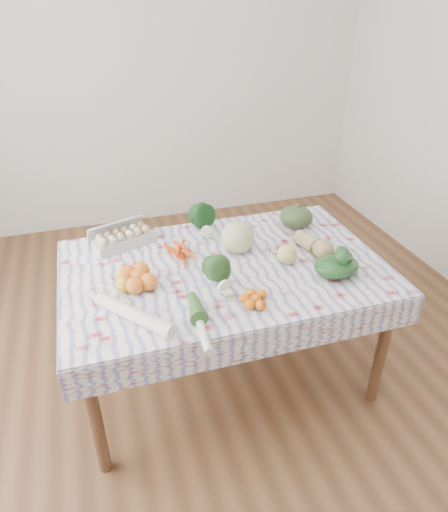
{
  "coord_description": "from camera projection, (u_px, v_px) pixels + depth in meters",
  "views": [
    {
      "loc": [
        -0.6,
        -1.92,
        2.03
      ],
      "look_at": [
        0.0,
        0.0,
        0.82
      ],
      "focal_mm": 32.0,
      "sensor_mm": 36.0,
      "label": 1
    }
  ],
  "objects": [
    {
      "name": "egg_carton",
      "position": [
        124.0,
        239.0,
        2.53
      ],
      "size": [
        0.36,
        0.23,
        0.09
      ],
      "primitive_type": "cube",
      "rotation": [
        0.0,
        0.0,
        0.33
      ],
      "color": "#BBBBB6",
      "rests_on": "tablecloth"
    },
    {
      "name": "ground",
      "position": [
        224.0,
        372.0,
        2.77
      ],
      "size": [
        4.5,
        4.5,
        0.0
      ],
      "primitive_type": "plane",
      "color": "brown",
      "rests_on": "ground"
    },
    {
      "name": "grapefruit",
      "position": [
        287.0,
        254.0,
        2.37
      ],
      "size": [
        0.11,
        0.11,
        0.11
      ],
      "primitive_type": "sphere",
      "rotation": [
        0.0,
        0.0,
        0.01
      ],
      "color": "#CCBD60",
      "rests_on": "tablecloth"
    },
    {
      "name": "butternut_squash",
      "position": [
        315.0,
        243.0,
        2.47
      ],
      "size": [
        0.17,
        0.27,
        0.11
      ],
      "primitive_type": "ellipsoid",
      "rotation": [
        0.0,
        0.0,
        0.26
      ],
      "color": "tan",
      "rests_on": "tablecloth"
    },
    {
      "name": "carrot_bunch",
      "position": [
        180.0,
        255.0,
        2.43
      ],
      "size": [
        0.2,
        0.18,
        0.04
      ],
      "primitive_type": "cube",
      "rotation": [
        0.0,
        0.0,
        0.01
      ],
      "color": "#D7450E",
      "rests_on": "tablecloth"
    },
    {
      "name": "daikon",
      "position": [
        134.0,
        314.0,
        1.98
      ],
      "size": [
        0.33,
        0.39,
        0.06
      ],
      "primitive_type": "cylinder",
      "rotation": [
        1.57,
        0.0,
        0.68
      ],
      "color": "white",
      "rests_on": "tablecloth"
    },
    {
      "name": "kabocha_squash",
      "position": [
        296.0,
        217.0,
        2.73
      ],
      "size": [
        0.23,
        0.23,
        0.13
      ],
      "primitive_type": "ellipsoid",
      "rotation": [
        0.0,
        0.0,
        0.18
      ],
      "color": "#374B25",
      "rests_on": "tablecloth"
    },
    {
      "name": "wall_back",
      "position": [
        146.0,
        69.0,
        3.89
      ],
      "size": [
        4.0,
        0.04,
        2.8
      ],
      "primitive_type": "cube",
      "color": "silver",
      "rests_on": "ground"
    },
    {
      "name": "leek",
      "position": [
        200.0,
        324.0,
        1.94
      ],
      "size": [
        0.06,
        0.36,
        0.04
      ],
      "primitive_type": "cylinder",
      "rotation": [
        1.57,
        0.0,
        -0.06
      ],
      "color": "white",
      "rests_on": "tablecloth"
    },
    {
      "name": "tablecloth",
      "position": [
        224.0,
        266.0,
        2.38
      ],
      "size": [
        1.66,
        1.06,
        0.01
      ],
      "primitive_type": "cube",
      "color": "white",
      "rests_on": "dining_table"
    },
    {
      "name": "broccoli",
      "position": [
        220.0,
        278.0,
        2.18
      ],
      "size": [
        0.18,
        0.18,
        0.11
      ],
      "primitive_type": "ellipsoid",
      "rotation": [
        0.0,
        0.0,
        0.2
      ],
      "color": "#254A1D",
      "rests_on": "tablecloth"
    },
    {
      "name": "mandarin_cluster",
      "position": [
        256.0,
        298.0,
        2.09
      ],
      "size": [
        0.23,
        0.23,
        0.05
      ],
      "primitive_type": "cube",
      "rotation": [
        0.0,
        0.0,
        -0.43
      ],
      "color": "orange",
      "rests_on": "tablecloth"
    },
    {
      "name": "kale_bunch",
      "position": [
        205.0,
        222.0,
        2.65
      ],
      "size": [
        0.17,
        0.15,
        0.14
      ],
      "primitive_type": "ellipsoid",
      "rotation": [
        0.0,
        0.0,
        -0.06
      ],
      "color": "#113612",
      "rests_on": "tablecloth"
    },
    {
      "name": "dining_table",
      "position": [
        224.0,
        279.0,
        2.42
      ],
      "size": [
        1.6,
        1.0,
        0.75
      ],
      "color": "brown",
      "rests_on": "ground"
    },
    {
      "name": "spinach_bag",
      "position": [
        337.0,
        266.0,
        2.28
      ],
      "size": [
        0.24,
        0.19,
        0.1
      ],
      "primitive_type": "ellipsoid",
      "rotation": [
        0.0,
        0.0,
        0.02
      ],
      "color": "#163616",
      "rests_on": "tablecloth"
    },
    {
      "name": "orange_cluster",
      "position": [
        138.0,
        277.0,
        2.2
      ],
      "size": [
        0.31,
        0.31,
        0.09
      ],
      "primitive_type": "cube",
      "rotation": [
        0.0,
        0.0,
        0.17
      ],
      "color": "orange",
      "rests_on": "tablecloth"
    },
    {
      "name": "cabbage",
      "position": [
        238.0,
        237.0,
        2.46
      ],
      "size": [
        0.21,
        0.21,
        0.18
      ],
      "primitive_type": "sphere",
      "rotation": [
        0.0,
        0.0,
        -0.2
      ],
      "color": "#A8B77A",
      "rests_on": "tablecloth"
    }
  ]
}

